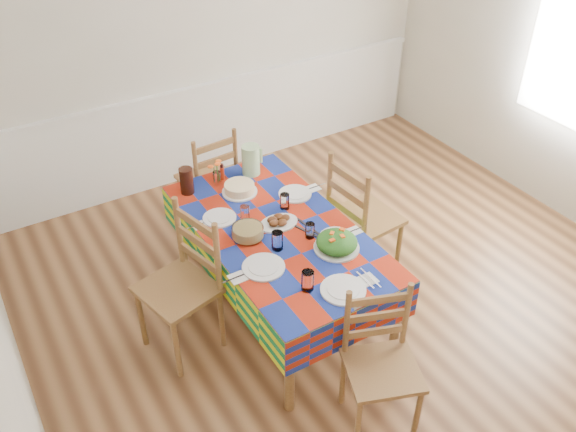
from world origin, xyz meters
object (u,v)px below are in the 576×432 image
at_px(dining_table, 278,238).
at_px(chair_near, 380,364).
at_px(chair_right, 361,219).
at_px(chair_far, 210,181).
at_px(chair_left, 183,286).
at_px(tea_pitcher, 187,181).
at_px(meat_platter, 278,221).
at_px(green_pitcher, 251,160).

xyz_separation_m(dining_table, chair_near, (0.01, -1.13, -0.17)).
height_order(chair_near, chair_right, chair_right).
distance_m(chair_near, chair_far, 2.26).
xyz_separation_m(chair_left, chair_right, (1.42, -0.02, 0.00)).
bearing_deg(chair_left, tea_pitcher, 138.64).
xyz_separation_m(meat_platter, chair_left, (-0.74, -0.04, -0.21)).
bearing_deg(meat_platter, green_pitcher, 77.26).
distance_m(dining_table, chair_near, 1.14).
bearing_deg(chair_near, chair_left, 142.79).
height_order(chair_near, chair_far, chair_far).
bearing_deg(meat_platter, chair_near, -90.88).
distance_m(chair_far, chair_left, 1.32).
relative_size(dining_table, chair_near, 1.93).
height_order(green_pitcher, tea_pitcher, green_pitcher).
height_order(meat_platter, chair_right, chair_right).
relative_size(chair_far, chair_left, 0.92).
bearing_deg(chair_right, green_pitcher, 31.15).
bearing_deg(chair_near, dining_table, 111.16).
bearing_deg(chair_far, chair_near, 85.75).
bearing_deg(tea_pitcher, meat_platter, -61.24).
distance_m(dining_table, meat_platter, 0.11).
bearing_deg(dining_table, tea_pitcher, 114.99).
relative_size(chair_left, chair_right, 0.99).
bearing_deg(chair_far, dining_table, 85.28).
relative_size(dining_table, chair_left, 1.73).
bearing_deg(chair_near, meat_platter, 109.52).
height_order(tea_pitcher, chair_right, chair_right).
bearing_deg(dining_table, chair_left, 179.05).
bearing_deg(green_pitcher, chair_right, -54.24).
xyz_separation_m(dining_table, chair_far, (0.00, 1.13, -0.15)).
xyz_separation_m(green_pitcher, chair_far, (-0.18, 0.40, -0.35)).
distance_m(green_pitcher, chair_left, 1.18).
bearing_deg(green_pitcher, chair_far, 114.15).
relative_size(dining_table, tea_pitcher, 8.89).
xyz_separation_m(tea_pitcher, chair_far, (0.34, 0.39, -0.33)).
relative_size(green_pitcher, chair_left, 0.23).
bearing_deg(dining_table, chair_far, 89.82).
relative_size(meat_platter, chair_near, 0.30).
xyz_separation_m(meat_platter, chair_near, (-0.02, -1.18, -0.26)).
xyz_separation_m(chair_near, chair_far, (-0.01, 2.26, 0.01)).
relative_size(meat_platter, green_pitcher, 1.18).
height_order(green_pitcher, chair_near, green_pitcher).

